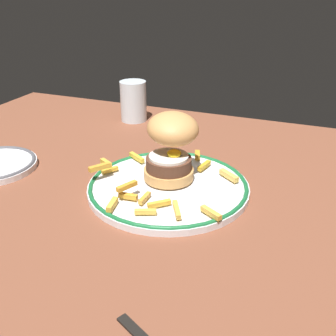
{
  "coord_description": "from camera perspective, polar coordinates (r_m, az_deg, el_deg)",
  "views": [
    {
      "loc": [
        24.19,
        -59.65,
        35.67
      ],
      "look_at": [
        0.63,
        -0.19,
        4.6
      ],
      "focal_mm": 42.79,
      "sensor_mm": 36.0,
      "label": 1
    }
  ],
  "objects": [
    {
      "name": "fries_pile",
      "position": [
        0.72,
        -1.21,
        -1.53
      ],
      "size": [
        27.08,
        27.23,
        2.66
      ],
      "color": "gold",
      "rests_on": "dinner_plate"
    },
    {
      "name": "dinner_plate",
      "position": [
        0.73,
        -0.0,
        -2.66
      ],
      "size": [
        29.32,
        29.32,
        1.6
      ],
      "color": "silver",
      "rests_on": "ground_plane"
    },
    {
      "name": "ground_plane",
      "position": [
        0.75,
        -0.4,
        -4.43
      ],
      "size": [
        132.39,
        91.97,
        4.0
      ],
      "primitive_type": "cube",
      "color": "brown"
    },
    {
      "name": "water_glass",
      "position": [
        1.08,
        -4.93,
        9.12
      ],
      "size": [
        6.94,
        6.94,
        10.53
      ],
      "color": "silver",
      "rests_on": "ground_plane"
    },
    {
      "name": "burger",
      "position": [
        0.73,
        0.64,
        3.28
      ],
      "size": [
        13.68,
        13.78,
        12.36
      ],
      "color": "tan",
      "rests_on": "dinner_plate"
    }
  ]
}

